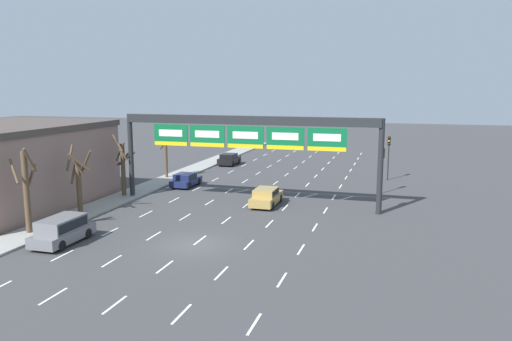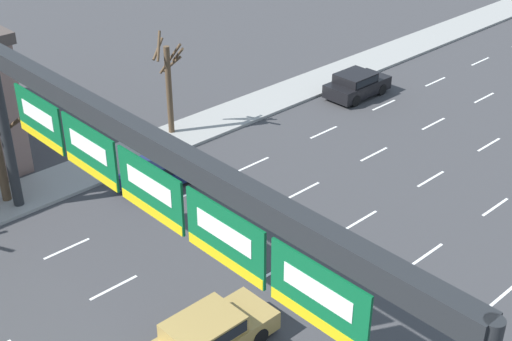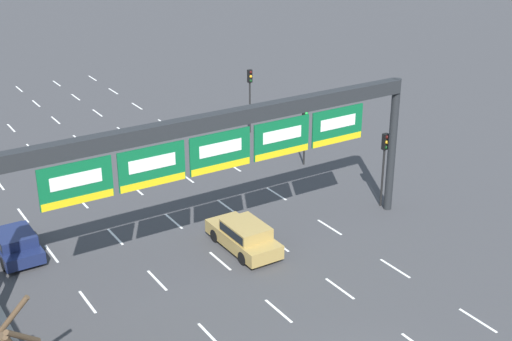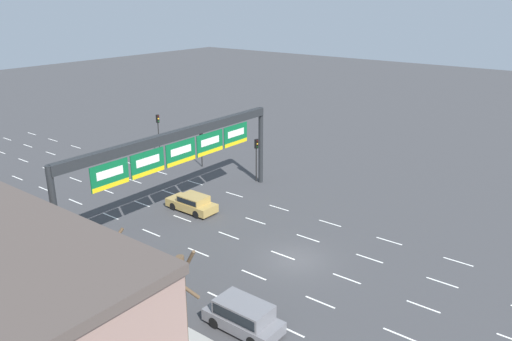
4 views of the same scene
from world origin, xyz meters
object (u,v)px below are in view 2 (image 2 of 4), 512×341
car_navy (161,170)px  tree_bare_second (169,82)px  sign_gantry (157,173)px  car_black (357,84)px  car_gold (208,335)px

car_navy → tree_bare_second: size_ratio=0.75×
sign_gantry → tree_bare_second: (-11.88, 9.15, -3.27)m
car_navy → car_black: 14.09m
tree_bare_second → car_navy: bearing=-42.2°
tree_bare_second → sign_gantry: bearing=-37.6°
car_navy → car_gold: size_ratio=0.87×
car_gold → car_black: car_gold is taller
car_navy → tree_bare_second: bearing=137.8°
sign_gantry → car_gold: (1.60, 0.35, -5.38)m
car_black → car_navy: bearing=-88.3°
tree_bare_second → car_gold: bearing=-33.1°
car_navy → car_black: bearing=91.7°
car_gold → car_black: bearing=117.4°
sign_gantry → car_navy: sign_gantry is taller
sign_gantry → car_gold: bearing=12.3°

